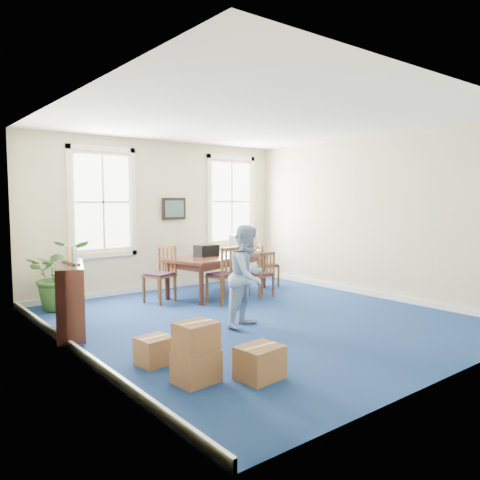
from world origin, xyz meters
TOP-DOWN VIEW (x-y plane):
  - floor at (0.00, 0.00)m, footprint 6.50×6.50m
  - ceiling at (0.00, 0.00)m, footprint 6.50×6.50m
  - wall_back at (0.00, 3.25)m, footprint 6.50×0.00m
  - wall_front at (0.00, -3.25)m, footprint 6.50×0.00m
  - wall_left at (-3.00, 0.00)m, footprint 0.00×6.50m
  - wall_right at (3.00, 0.00)m, footprint 0.00×6.50m
  - baseboard_back at (0.00, 3.22)m, footprint 6.00×0.04m
  - baseboard_left at (-2.97, 0.00)m, footprint 0.04×6.50m
  - baseboard_right at (2.97, 0.00)m, footprint 0.04×6.50m
  - window_left at (-1.30, 3.23)m, footprint 1.40×0.12m
  - window_right at (1.90, 3.23)m, footprint 1.40×0.12m
  - wall_picture at (0.30, 3.20)m, footprint 0.58×0.06m
  - conference_table at (0.70, 2.09)m, footprint 2.54×1.68m
  - crt_tv at (1.39, 2.14)m, footprint 0.46×0.49m
  - game_console at (1.71, 2.09)m, footprint 0.20×0.23m
  - equipment_bag at (0.44, 2.14)m, footprint 0.48×0.33m
  - chair_near_left at (0.22, 1.29)m, footprint 0.53×0.53m
  - chair_near_right at (1.18, 1.29)m, footprint 0.42×0.42m
  - chair_end_left at (-0.68, 2.09)m, footprint 0.61×0.61m
  - chair_end_right at (2.08, 2.09)m, footprint 0.56×0.56m
  - man at (-0.43, -0.27)m, footprint 0.93×0.83m
  - credenza at (-2.75, 0.89)m, footprint 0.74×1.31m
  - brochure_rack at (-2.73, 0.89)m, footprint 0.14×0.63m
  - potted_plant at (-2.33, 2.66)m, footprint 1.35×1.25m
  - cardboard_boxes at (-2.09, -1.57)m, footprint 1.40×1.40m

SIDE VIEW (x-z plane):
  - floor at x=0.00m, z-range 0.00..0.00m
  - baseboard_back at x=0.00m, z-range 0.00..0.12m
  - baseboard_left at x=-2.97m, z-range 0.00..0.12m
  - baseboard_right at x=2.97m, z-range 0.00..0.12m
  - cardboard_boxes at x=-2.09m, z-range 0.00..0.69m
  - conference_table at x=0.70m, z-range 0.00..0.80m
  - chair_near_right at x=1.18m, z-range 0.00..0.91m
  - chair_end_right at x=2.08m, z-range 0.00..0.95m
  - credenza at x=-2.75m, z-range 0.00..0.99m
  - chair_end_left at x=-0.68m, z-range 0.00..1.07m
  - chair_near_left at x=0.22m, z-range 0.00..1.08m
  - potted_plant at x=-2.33m, z-range 0.00..1.25m
  - man at x=-0.43m, z-range 0.00..1.57m
  - game_console at x=1.71m, z-range 0.80..0.85m
  - equipment_bag at x=0.44m, z-range 0.80..1.03m
  - crt_tv at x=1.39m, z-range 0.80..1.19m
  - brochure_rack at x=-2.73m, z-range 0.99..1.27m
  - wall_back at x=0.00m, z-range -1.65..4.85m
  - wall_front at x=0.00m, z-range -1.65..4.85m
  - wall_left at x=-3.00m, z-range -1.65..4.85m
  - wall_right at x=3.00m, z-range -1.65..4.85m
  - wall_picture at x=0.30m, z-range 1.51..1.99m
  - window_left at x=-1.30m, z-range 0.80..3.00m
  - window_right at x=1.90m, z-range 0.80..3.00m
  - ceiling at x=0.00m, z-range 3.20..3.20m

